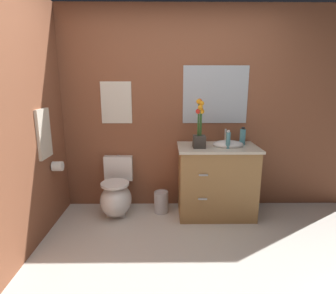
{
  "coord_description": "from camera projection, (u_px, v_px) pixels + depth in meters",
  "views": [
    {
      "loc": [
        -0.14,
        -1.9,
        1.61
      ],
      "look_at": [
        -0.11,
        1.2,
        0.87
      ],
      "focal_mm": 29.39,
      "sensor_mm": 36.0,
      "label": 1
    }
  ],
  "objects": [
    {
      "name": "ground_plane",
      "position": [
        183.0,
        286.0,
        2.22
      ],
      "size": [
        9.53,
        9.53,
        0.0
      ],
      "primitive_type": "plane",
      "color": "beige"
    },
    {
      "name": "wall_back",
      "position": [
        192.0,
        111.0,
        3.46
      ],
      "size": [
        4.45,
        0.05,
        2.5
      ],
      "primitive_type": "cube",
      "color": "brown",
      "rests_on": "ground_plane"
    },
    {
      "name": "wall_left",
      "position": [
        13.0,
        124.0,
        2.37
      ],
      "size": [
        0.05,
        4.33,
        2.5
      ],
      "primitive_type": "cube",
      "color": "brown",
      "rests_on": "ground_plane"
    },
    {
      "name": "toilet",
      "position": [
        116.0,
        195.0,
        3.39
      ],
      "size": [
        0.38,
        0.59,
        0.69
      ],
      "color": "white",
      "rests_on": "ground_plane"
    },
    {
      "name": "vanity_cabinet",
      "position": [
        217.0,
        180.0,
        3.33
      ],
      "size": [
        0.94,
        0.56,
        1.05
      ],
      "color": "#9E7242",
      "rests_on": "ground_plane"
    },
    {
      "name": "flower_vase",
      "position": [
        199.0,
        131.0,
        3.12
      ],
      "size": [
        0.14,
        0.14,
        0.56
      ],
      "color": "#38332D",
      "rests_on": "vanity_cabinet"
    },
    {
      "name": "soap_bottle",
      "position": [
        228.0,
        138.0,
        3.33
      ],
      "size": [
        0.06,
        0.06,
        0.16
      ],
      "color": "beige",
      "rests_on": "vanity_cabinet"
    },
    {
      "name": "lotion_bottle",
      "position": [
        243.0,
        137.0,
        3.3
      ],
      "size": [
        0.07,
        0.07,
        0.21
      ],
      "color": "teal",
      "rests_on": "vanity_cabinet"
    },
    {
      "name": "hand_wash_bottle",
      "position": [
        228.0,
        140.0,
        3.11
      ],
      "size": [
        0.05,
        0.05,
        0.21
      ],
      "color": "teal",
      "rests_on": "vanity_cabinet"
    },
    {
      "name": "trash_bin",
      "position": [
        161.0,
        202.0,
        3.46
      ],
      "size": [
        0.18,
        0.18,
        0.27
      ],
      "color": "#B7B7BC",
      "rests_on": "ground_plane"
    },
    {
      "name": "wall_poster",
      "position": [
        116.0,
        103.0,
        3.4
      ],
      "size": [
        0.38,
        0.01,
        0.51
      ],
      "primitive_type": "cube",
      "color": "silver"
    },
    {
      "name": "wall_mirror",
      "position": [
        215.0,
        95.0,
        3.39
      ],
      "size": [
        0.8,
        0.01,
        0.7
      ],
      "primitive_type": "cube",
      "color": "#B2BCC6"
    },
    {
      "name": "hanging_towel",
      "position": [
        44.0,
        134.0,
        2.87
      ],
      "size": [
        0.03,
        0.28,
        0.52
      ],
      "primitive_type": "cube",
      "color": "beige"
    },
    {
      "name": "toilet_paper_roll",
      "position": [
        58.0,
        166.0,
        3.1
      ],
      "size": [
        0.11,
        0.11,
        0.11
      ],
      "primitive_type": "cylinder",
      "rotation": [
        0.0,
        1.57,
        0.0
      ],
      "color": "white"
    }
  ]
}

